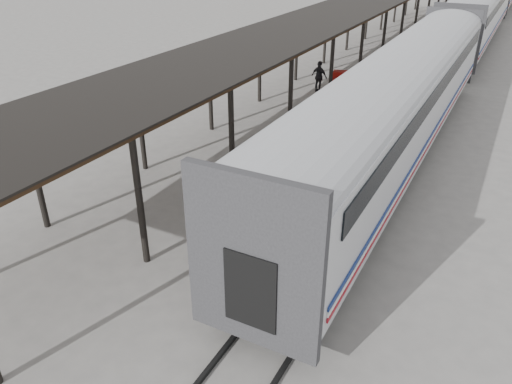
{
  "coord_description": "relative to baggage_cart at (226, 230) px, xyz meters",
  "views": [
    {
      "loc": [
        7.06,
        -11.07,
        8.63
      ],
      "look_at": [
        0.97,
        0.46,
        1.7
      ],
      "focal_mm": 35.0,
      "sensor_mm": 36.0,
      "label": 1
    }
  ],
  "objects": [
    {
      "name": "suitcase_stack",
      "position": [
        -0.2,
        0.31,
        0.39
      ],
      "size": [
        1.26,
        1.28,
        0.44
      ],
      "rotation": [
        0.0,
        0.0,
        0.3
      ],
      "color": "#3A3A3D",
      "rests_on": "baggage_cart"
    },
    {
      "name": "train",
      "position": [
        2.83,
        34.13,
        2.04
      ],
      "size": [
        3.45,
        76.01,
        4.01
      ],
      "color": "silver",
      "rests_on": "ground"
    },
    {
      "name": "rails",
      "position": [
        2.84,
        34.33,
        -0.59
      ],
      "size": [
        1.54,
        150.0,
        0.12
      ],
      "color": "black",
      "rests_on": "ground"
    },
    {
      "name": "canopy",
      "position": [
        -3.76,
        24.33,
        3.36
      ],
      "size": [
        4.9,
        64.3,
        4.15
      ],
      "color": "#422B19",
      "rests_on": "ground"
    },
    {
      "name": "luggage_tug",
      "position": [
        -2.16,
        16.26,
        -0.02
      ],
      "size": [
        1.31,
        1.74,
        1.38
      ],
      "rotation": [
        0.0,
        0.0,
        0.26
      ],
      "color": "maroon",
      "rests_on": "ground"
    },
    {
      "name": "pedestrian",
      "position": [
        -3.55,
        16.57,
        0.26
      ],
      "size": [
        1.14,
        0.71,
        1.81
      ],
      "primitive_type": "imported",
      "rotation": [
        0.0,
        0.0,
        2.87
      ],
      "color": "black",
      "rests_on": "ground"
    },
    {
      "name": "baggage_cart",
      "position": [
        0.0,
        0.0,
        0.0
      ],
      "size": [
        1.91,
        2.66,
        0.86
      ],
      "rotation": [
        0.0,
        0.0,
        0.3
      ],
      "color": "brown",
      "rests_on": "ground"
    },
    {
      "name": "ground",
      "position": [
        -0.36,
        0.33,
        -0.65
      ],
      "size": [
        160.0,
        160.0,
        0.0
      ],
      "primitive_type": "plane",
      "color": "slate",
      "rests_on": "ground"
    },
    {
      "name": "porter",
      "position": [
        0.25,
        -0.65,
        1.06
      ],
      "size": [
        0.57,
        0.71,
        1.7
      ],
      "primitive_type": "imported",
      "rotation": [
        0.0,
        0.0,
        1.27
      ],
      "color": "navy",
      "rests_on": "baggage_cart"
    }
  ]
}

